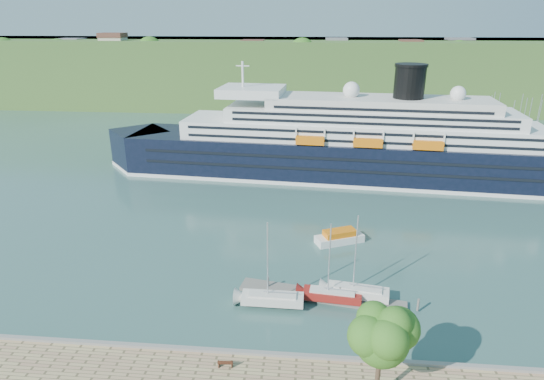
% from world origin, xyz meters
% --- Properties ---
extents(ground, '(400.00, 400.00, 0.00)m').
position_xyz_m(ground, '(0.00, 0.00, 0.00)').
color(ground, '#2F554D').
rests_on(ground, ground).
extents(far_hillside, '(400.00, 50.00, 24.00)m').
position_xyz_m(far_hillside, '(0.00, 145.00, 12.00)').
color(far_hillside, '#345522').
rests_on(far_hillside, ground).
extents(quay_coping, '(220.00, 0.50, 0.30)m').
position_xyz_m(quay_coping, '(0.00, -0.20, 1.15)').
color(quay_coping, slate).
rests_on(quay_coping, promenade).
extents(cruise_ship, '(105.21, 23.13, 23.43)m').
position_xyz_m(cruise_ship, '(9.76, 56.64, 11.72)').
color(cruise_ship, black).
rests_on(cruise_ship, ground).
extents(park_bench, '(1.50, 0.69, 0.94)m').
position_xyz_m(park_bench, '(-5.04, -2.09, 1.47)').
color(park_bench, '#4D2616').
rests_on(park_bench, promenade).
extents(promenade_tree, '(6.03, 6.03, 9.99)m').
position_xyz_m(promenade_tree, '(8.44, -4.66, 6.00)').
color(promenade_tree, '#255716').
rests_on(promenade_tree, promenade).
extents(floating_pontoon, '(20.05, 5.91, 0.44)m').
position_xyz_m(floating_pontoon, '(4.03, 11.46, 0.22)').
color(floating_pontoon, gray).
rests_on(floating_pontoon, ground).
extents(sailboat_white_near, '(7.96, 2.30, 10.25)m').
position_xyz_m(sailboat_white_near, '(-1.64, 9.12, 5.12)').
color(sailboat_white_near, silver).
rests_on(sailboat_white_near, ground).
extents(sailboat_red, '(7.69, 2.87, 9.70)m').
position_xyz_m(sailboat_red, '(5.26, 10.57, 4.85)').
color(sailboat_red, maroon).
rests_on(sailboat_red, ground).
extents(sailboat_white_far, '(8.29, 3.46, 10.38)m').
position_xyz_m(sailboat_white_far, '(8.29, 11.43, 5.19)').
color(sailboat_white_far, silver).
rests_on(sailboat_white_far, ground).
extents(tender_launch, '(7.66, 5.21, 2.01)m').
position_xyz_m(tender_launch, '(6.87, 26.12, 1.01)').
color(tender_launch, orange).
rests_on(tender_launch, ground).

